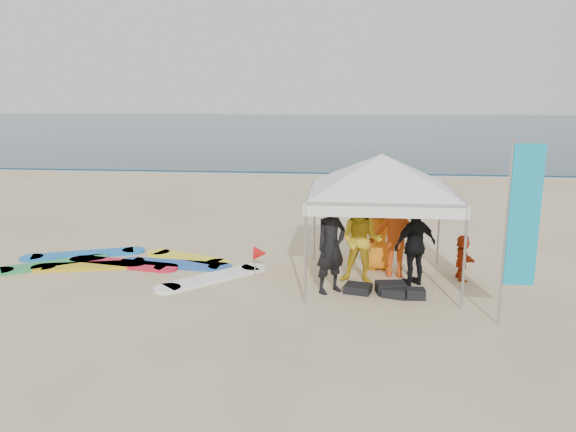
% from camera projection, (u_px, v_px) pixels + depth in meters
% --- Properties ---
extents(ground, '(120.00, 120.00, 0.00)m').
position_uv_depth(ground, '(259.00, 311.00, 10.11)').
color(ground, beige).
rests_on(ground, ground).
extents(ocean, '(160.00, 84.00, 0.08)m').
position_uv_depth(ocean, '(335.00, 126.00, 68.43)').
color(ocean, '#0C2633').
rests_on(ocean, ground).
extents(shoreline_foam, '(160.00, 1.20, 0.01)m').
position_uv_depth(shoreline_foam, '(315.00, 173.00, 27.81)').
color(shoreline_foam, silver).
rests_on(shoreline_foam, ground).
extents(person_black_a, '(0.81, 0.78, 1.87)m').
position_uv_depth(person_black_a, '(331.00, 246.00, 10.90)').
color(person_black_a, black).
rests_on(person_black_a, ground).
extents(person_yellow, '(0.98, 0.83, 1.79)m').
position_uv_depth(person_yellow, '(361.00, 241.00, 11.45)').
color(person_yellow, gold).
rests_on(person_yellow, ground).
extents(person_orange_a, '(1.27, 0.80, 1.87)m').
position_uv_depth(person_orange_a, '(396.00, 233.00, 11.92)').
color(person_orange_a, '#CD4712').
rests_on(person_orange_a, ground).
extents(person_black_b, '(1.05, 0.85, 1.67)m').
position_uv_depth(person_black_b, '(415.00, 245.00, 11.34)').
color(person_black_b, black).
rests_on(person_black_b, ground).
extents(person_orange_b, '(0.91, 0.73, 1.61)m').
position_uv_depth(person_orange_b, '(379.00, 234.00, 12.36)').
color(person_orange_b, orange).
rests_on(person_orange_b, ground).
extents(person_seated, '(0.35, 0.91, 0.96)m').
position_uv_depth(person_seated, '(462.00, 257.00, 11.74)').
color(person_seated, '#C43911').
rests_on(person_seated, ground).
extents(canopy_tent, '(4.03, 4.03, 3.04)m').
position_uv_depth(canopy_tent, '(382.00, 154.00, 11.20)').
color(canopy_tent, '#A5A5A8').
rests_on(canopy_tent, ground).
extents(feather_flag, '(0.54, 0.04, 3.15)m').
position_uv_depth(feather_flag, '(522.00, 218.00, 9.10)').
color(feather_flag, '#A5A5A8').
rests_on(feather_flag, ground).
extents(marker_pennant, '(0.28, 0.28, 0.64)m').
position_uv_depth(marker_pennant, '(260.00, 253.00, 12.00)').
color(marker_pennant, '#A5A5A8').
rests_on(marker_pennant, ground).
extents(gear_pile, '(1.56, 0.65, 0.22)m').
position_uv_depth(gear_pile, '(386.00, 290.00, 10.92)').
color(gear_pile, black).
rests_on(gear_pile, ground).
extents(surfboard_spread, '(5.81, 3.06, 0.07)m').
position_uv_depth(surfboard_spread, '(130.00, 264.00, 12.81)').
color(surfboard_spread, gold).
rests_on(surfboard_spread, ground).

